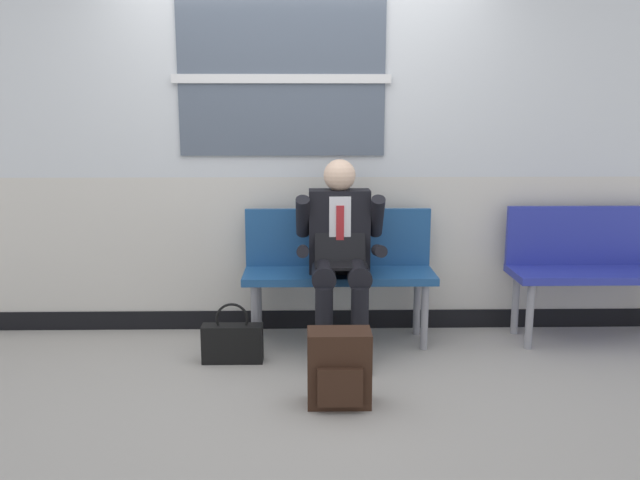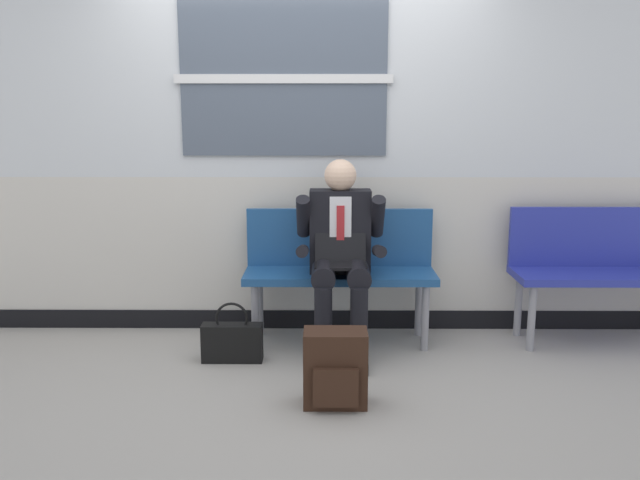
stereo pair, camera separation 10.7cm
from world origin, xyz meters
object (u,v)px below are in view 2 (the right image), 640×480
(person_seated, at_px, (340,251))
(handbag, at_px, (232,341))
(bench_empty, at_px, (596,263))
(backpack, at_px, (335,369))
(bench_with_person, at_px, (340,263))

(person_seated, distance_m, handbag, 0.90)
(bench_empty, height_order, handbag, bench_empty)
(person_seated, xyz_separation_m, backpack, (-0.04, -0.84, -0.46))
(bench_empty, relative_size, handbag, 2.93)
(person_seated, relative_size, backpack, 3.02)
(bench_empty, xyz_separation_m, backpack, (-1.78, -1.04, -0.34))
(bench_with_person, height_order, person_seated, person_seated)
(bench_empty, height_order, backpack, bench_empty)
(bench_empty, height_order, person_seated, person_seated)
(backpack, bearing_deg, person_seated, 87.03)
(person_seated, relative_size, handbag, 3.25)
(handbag, bearing_deg, backpack, -44.29)
(bench_with_person, xyz_separation_m, bench_empty, (1.73, 0.00, 0.00))
(person_seated, xyz_separation_m, handbag, (-0.68, -0.22, -0.54))
(bench_empty, distance_m, handbag, 2.48)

